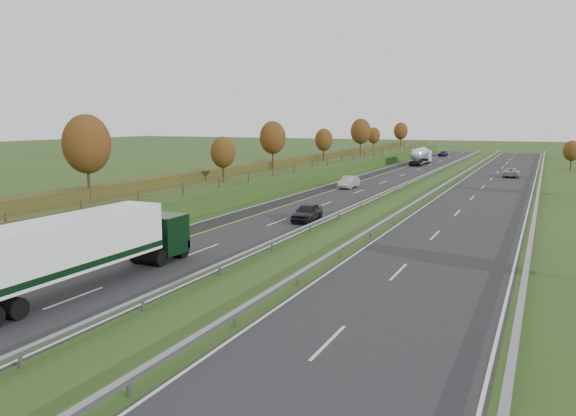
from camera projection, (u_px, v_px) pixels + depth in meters
name	position (u px, v px, depth m)	size (l,w,h in m)	color
ground	(403.00, 199.00, 65.63)	(400.00, 400.00, 0.00)	#2A4719
near_carriageway	(352.00, 190.00, 73.43)	(10.50, 200.00, 0.04)	#232326
far_carriageway	(484.00, 198.00, 66.60)	(10.50, 200.00, 0.04)	#232326
hard_shoulder	(325.00, 189.00, 74.98)	(3.00, 200.00, 0.04)	black
lane_markings	(400.00, 193.00, 70.67)	(26.75, 200.00, 0.01)	silver
embankment_left	(263.00, 179.00, 78.66)	(12.00, 200.00, 2.00)	#2A4719
hedge_left	(251.00, 167.00, 79.24)	(2.20, 180.00, 1.10)	#373B18
fence_left	(291.00, 168.00, 76.16)	(0.12, 189.06, 1.20)	#422B19
median_barrier_near	(395.00, 188.00, 70.98)	(0.32, 200.00, 0.71)	gray
median_barrier_far	(436.00, 190.00, 68.86)	(0.32, 200.00, 0.71)	gray
outer_barrier_far	(538.00, 195.00, 64.10)	(0.32, 200.00, 0.71)	gray
trees_left	(254.00, 141.00, 74.65)	(6.64, 164.30, 7.66)	#2D2116
box_lorry	(81.00, 247.00, 30.25)	(2.58, 16.28, 4.06)	black
road_tanker	(420.00, 156.00, 115.54)	(2.40, 11.22, 3.46)	silver
car_dark_near	(307.00, 212.00, 50.95)	(1.90, 4.71, 1.61)	black
car_silver_mid	(349.00, 182.00, 75.84)	(1.69, 4.85, 1.60)	#9FA0A4
car_small_far	(443.00, 154.00, 142.18)	(1.79, 4.41, 1.28)	#17133D
car_oncoming	(512.00, 172.00, 90.39)	(2.48, 5.39, 1.50)	#A3A3A7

